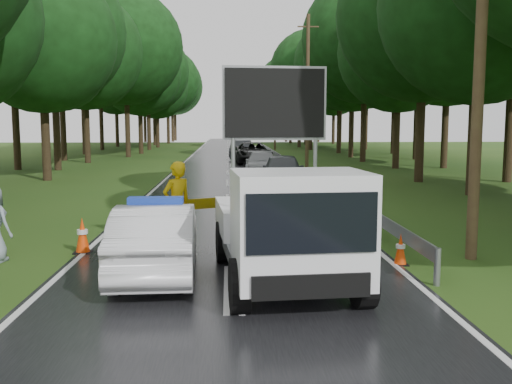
{
  "coord_description": "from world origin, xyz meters",
  "views": [
    {
      "loc": [
        -0.08,
        -9.92,
        2.94
      ],
      "look_at": [
        0.59,
        3.64,
        1.3
      ],
      "focal_mm": 40.0,
      "sensor_mm": 36.0,
      "label": 1
    }
  ],
  "objects": [
    {
      "name": "ground",
      "position": [
        0.0,
        0.0,
        0.0
      ],
      "size": [
        160.0,
        160.0,
        0.0
      ],
      "primitive_type": "plane",
      "color": "#1F4213",
      "rests_on": "ground"
    },
    {
      "name": "road",
      "position": [
        0.0,
        30.0,
        0.01
      ],
      "size": [
        7.0,
        140.0,
        0.02
      ],
      "primitive_type": "cube",
      "color": "black",
      "rests_on": "ground"
    },
    {
      "name": "guardrail",
      "position": [
        3.7,
        29.67,
        0.55
      ],
      "size": [
        0.12,
        60.06,
        0.7
      ],
      "color": "gray",
      "rests_on": "ground"
    },
    {
      "name": "utility_pole_near",
      "position": [
        5.2,
        2.0,
        5.06
      ],
      "size": [
        1.4,
        0.24,
        10.0
      ],
      "color": "#422F1E",
      "rests_on": "ground"
    },
    {
      "name": "utility_pole_mid",
      "position": [
        5.2,
        28.0,
        5.06
      ],
      "size": [
        1.4,
        0.24,
        10.0
      ],
      "color": "#422F1E",
      "rests_on": "ground"
    },
    {
      "name": "utility_pole_far",
      "position": [
        5.2,
        54.0,
        5.06
      ],
      "size": [
        1.4,
        0.24,
        10.0
      ],
      "color": "#422F1E",
      "rests_on": "ground"
    },
    {
      "name": "police_sedan",
      "position": [
        -1.47,
        0.95,
        0.7
      ],
      "size": [
        1.66,
        4.28,
        1.53
      ],
      "rotation": [
        0.0,
        0.0,
        3.19
      ],
      "color": "silver",
      "rests_on": "ground"
    },
    {
      "name": "work_truck",
      "position": [
        0.96,
        0.16,
        1.09
      ],
      "size": [
        2.62,
        5.19,
        4.01
      ],
      "rotation": [
        0.0,
        0.0,
        0.08
      ],
      "color": "gray",
      "rests_on": "ground"
    },
    {
      "name": "barrier",
      "position": [
        -0.8,
        4.0,
        0.83
      ],
      "size": [
        2.48,
        1.07,
        1.1
      ],
      "rotation": [
        0.0,
        0.0,
        0.39
      ],
      "color": "#D5BD0B",
      "rests_on": "ground"
    },
    {
      "name": "officer",
      "position": [
        -1.29,
        3.52,
        1.03
      ],
      "size": [
        0.89,
        0.85,
        2.05
      ],
      "primitive_type": "imported",
      "rotation": [
        0.0,
        0.0,
        3.82
      ],
      "color": "gold",
      "rests_on": "ground"
    },
    {
      "name": "civilian",
      "position": [
        1.04,
        2.8,
        0.79
      ],
      "size": [
        0.97,
        0.97,
        1.58
      ],
      "primitive_type": "imported",
      "rotation": [
        0.0,
        0.0,
        0.77
      ],
      "color": "#1A37A9",
      "rests_on": "ground"
    },
    {
      "name": "queue_car_first",
      "position": [
        2.44,
        16.15,
        0.78
      ],
      "size": [
        2.11,
        4.67,
        1.56
      ],
      "primitive_type": "imported",
      "rotation": [
        0.0,
        0.0,
        -0.06
      ],
      "color": "#474B4F",
      "rests_on": "ground"
    },
    {
      "name": "queue_car_second",
      "position": [
        1.85,
        22.15,
        0.67
      ],
      "size": [
        2.07,
        4.7,
        1.34
      ],
      "primitive_type": "imported",
      "rotation": [
        0.0,
        0.0,
        -0.04
      ],
      "color": "gray",
      "rests_on": "ground"
    },
    {
      "name": "queue_car_third",
      "position": [
        1.73,
        32.09,
        0.77
      ],
      "size": [
        2.89,
        5.71,
        1.55
      ],
      "primitive_type": "imported",
      "rotation": [
        0.0,
        0.0,
        0.06
      ],
      "color": "black",
      "rests_on": "ground"
    },
    {
      "name": "queue_car_fourth",
      "position": [
        1.01,
        38.09,
        0.76
      ],
      "size": [
        2.04,
        4.74,
        1.52
      ],
      "primitive_type": "imported",
      "rotation": [
        0.0,
        0.0,
        -0.1
      ],
      "color": "#3D3F45",
      "rests_on": "ground"
    },
    {
      "name": "cone_center",
      "position": [
        -1.0,
        1.86,
        0.34
      ],
      "size": [
        0.33,
        0.33,
        0.7
      ],
      "color": "black",
      "rests_on": "ground"
    },
    {
      "name": "cone_far",
      "position": [
        1.4,
        2.5,
        0.35
      ],
      "size": [
        0.34,
        0.34,
        0.72
      ],
      "color": "black",
      "rests_on": "ground"
    },
    {
      "name": "cone_left_mid",
      "position": [
        -3.4,
        3.0,
        0.4
      ],
      "size": [
        0.39,
        0.39,
        0.82
      ],
      "color": "black",
      "rests_on": "ground"
    },
    {
      "name": "cone_right",
      "position": [
        3.5,
        1.56,
        0.32
      ],
      "size": [
        0.31,
        0.31,
        0.66
      ],
      "color": "black",
      "rests_on": "ground"
    }
  ]
}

